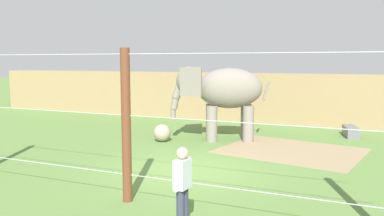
{
  "coord_description": "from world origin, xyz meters",
  "views": [
    {
      "loc": [
        4.72,
        -10.6,
        3.27
      ],
      "look_at": [
        -1.46,
        3.78,
        1.4
      ],
      "focal_mm": 36.95,
      "sensor_mm": 36.0,
      "label": 1
    }
  ],
  "objects_px": {
    "elephant": "(222,92)",
    "enrichment_ball": "(162,133)",
    "feed_trough": "(351,132)",
    "zookeeper": "(182,186)"
  },
  "relations": [
    {
      "from": "elephant",
      "to": "feed_trough",
      "type": "xyz_separation_m",
      "value": [
        4.95,
        2.84,
        -1.8
      ]
    },
    {
      "from": "elephant",
      "to": "enrichment_ball",
      "type": "height_order",
      "value": "elephant"
    },
    {
      "from": "elephant",
      "to": "enrichment_ball",
      "type": "xyz_separation_m",
      "value": [
        -2.1,
        -1.33,
        -1.66
      ]
    },
    {
      "from": "elephant",
      "to": "zookeeper",
      "type": "xyz_separation_m",
      "value": [
        2.26,
        -8.84,
        -1.09
      ]
    },
    {
      "from": "enrichment_ball",
      "to": "feed_trough",
      "type": "xyz_separation_m",
      "value": [
        7.05,
        4.17,
        -0.13
      ]
    },
    {
      "from": "feed_trough",
      "to": "elephant",
      "type": "bearing_deg",
      "value": -150.12
    },
    {
      "from": "elephant",
      "to": "feed_trough",
      "type": "relative_size",
      "value": 2.63
    },
    {
      "from": "feed_trough",
      "to": "zookeeper",
      "type": "bearing_deg",
      "value": -102.98
    },
    {
      "from": "elephant",
      "to": "feed_trough",
      "type": "distance_m",
      "value": 5.98
    },
    {
      "from": "enrichment_ball",
      "to": "feed_trough",
      "type": "relative_size",
      "value": 0.48
    }
  ]
}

